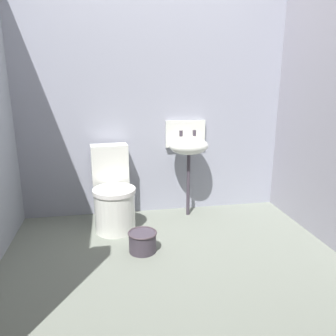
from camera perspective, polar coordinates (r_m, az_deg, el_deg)
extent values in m
cube|color=slate|center=(2.77, 1.03, -16.45)|extent=(3.14, 2.58, 0.08)
cube|color=#999CAC|center=(3.49, -2.54, 11.10)|extent=(3.14, 0.10, 2.33)
cylinder|color=white|center=(3.20, -9.11, -7.45)|extent=(0.42, 0.42, 0.38)
cylinder|color=white|center=(3.13, -9.27, -3.89)|extent=(0.44, 0.44, 0.04)
cube|color=white|center=(3.37, -10.01, 0.62)|extent=(0.38, 0.21, 0.40)
cylinder|color=#3F3741|center=(3.48, 3.50, -2.97)|extent=(0.04, 0.04, 0.66)
ellipsoid|color=white|center=(3.37, 3.62, 3.82)|extent=(0.40, 0.32, 0.18)
cube|color=white|center=(3.51, 3.01, 5.95)|extent=(0.42, 0.04, 0.28)
cylinder|color=#3F3741|center=(3.39, 2.26, 5.97)|extent=(0.04, 0.04, 0.06)
cylinder|color=#3F3741|center=(3.43, 4.56, 6.02)|extent=(0.04, 0.04, 0.06)
cylinder|color=#3F3741|center=(2.85, -4.40, -12.60)|extent=(0.23, 0.23, 0.17)
torus|color=#42363C|center=(2.82, -4.44, -11.08)|extent=(0.25, 0.25, 0.02)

